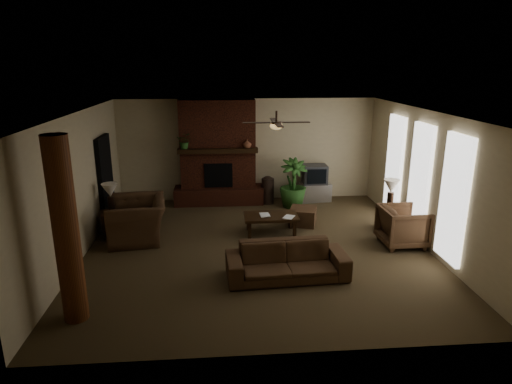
{
  "coord_description": "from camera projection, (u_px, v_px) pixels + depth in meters",
  "views": [
    {
      "loc": [
        -0.72,
        -8.45,
        3.72
      ],
      "look_at": [
        0.0,
        0.4,
        1.1
      ],
      "focal_mm": 30.86,
      "sensor_mm": 36.0,
      "label": 1
    }
  ],
  "objects": [
    {
      "name": "coffee_table",
      "position": [
        271.0,
        218.0,
        9.88
      ],
      "size": [
        1.2,
        0.7,
        0.43
      ],
      "color": "black",
      "rests_on": "ground"
    },
    {
      "name": "floor_vase",
      "position": [
        268.0,
        188.0,
        11.99
      ],
      "size": [
        0.34,
        0.34,
        0.77
      ],
      "color": "#2D2019",
      "rests_on": "ground"
    },
    {
      "name": "room_shell",
      "position": [
        258.0,
        183.0,
        8.79
      ],
      "size": [
        7.0,
        7.0,
        7.0
      ],
      "color": "#4A3B25",
      "rests_on": "ground"
    },
    {
      "name": "tv",
      "position": [
        315.0,
        174.0,
        12.12
      ],
      "size": [
        0.65,
        0.53,
        0.52
      ],
      "color": "#38383B",
      "rests_on": "tv_stand"
    },
    {
      "name": "ottoman",
      "position": [
        303.0,
        216.0,
        10.48
      ],
      "size": [
        0.75,
        0.75,
        0.4
      ],
      "primitive_type": "cube",
      "rotation": [
        0.0,
        0.0,
        -0.31
      ],
      "color": "#49321F",
      "rests_on": "ground"
    },
    {
      "name": "book_a",
      "position": [
        260.0,
        210.0,
        9.78
      ],
      "size": [
        0.22,
        0.05,
        0.29
      ],
      "primitive_type": "imported",
      "rotation": [
        0.0,
        0.0,
        0.08
      ],
      "color": "#999999",
      "rests_on": "coffee_table"
    },
    {
      "name": "windows",
      "position": [
        420.0,
        180.0,
        9.27
      ],
      "size": [
        0.08,
        3.65,
        2.35
      ],
      "color": "white",
      "rests_on": "ground"
    },
    {
      "name": "tv_stand",
      "position": [
        314.0,
        192.0,
        12.27
      ],
      "size": [
        0.9,
        0.6,
        0.5
      ],
      "primitive_type": "cube",
      "rotation": [
        0.0,
        0.0,
        0.12
      ],
      "color": "#B8B7BA",
      "rests_on": "ground"
    },
    {
      "name": "floor_plant",
      "position": [
        293.0,
        194.0,
        11.72
      ],
      "size": [
        1.01,
        1.43,
        0.73
      ],
      "primitive_type": "imported",
      "rotation": [
        0.0,
        0.0,
        0.23
      ],
      "color": "#2C5622",
      "rests_on": "ground"
    },
    {
      "name": "log_column",
      "position": [
        66.0,
        232.0,
        6.27
      ],
      "size": [
        0.36,
        0.36,
        2.8
      ],
      "primitive_type": "cylinder",
      "color": "brown",
      "rests_on": "ground"
    },
    {
      "name": "mantel_vase",
      "position": [
        247.0,
        144.0,
        11.54
      ],
      "size": [
        0.27,
        0.28,
        0.22
      ],
      "primitive_type": "imported",
      "rotation": [
        0.0,
        0.0,
        -0.26
      ],
      "color": "brown",
      "rests_on": "fireplace"
    },
    {
      "name": "sofa",
      "position": [
        287.0,
        256.0,
        7.82
      ],
      "size": [
        2.19,
        0.76,
        0.84
      ],
      "primitive_type": "imported",
      "rotation": [
        0.0,
        0.0,
        0.06
      ],
      "color": "#49321F",
      "rests_on": "ground"
    },
    {
      "name": "mantel_plant",
      "position": [
        185.0,
        143.0,
        11.41
      ],
      "size": [
        0.41,
        0.45,
        0.33
      ],
      "primitive_type": "imported",
      "rotation": [
        0.0,
        0.0,
        -0.09
      ],
      "color": "#2C5622",
      "rests_on": "fireplace"
    },
    {
      "name": "armchair_right",
      "position": [
        403.0,
        224.0,
        9.21
      ],
      "size": [
        0.86,
        0.91,
        0.92
      ],
      "primitive_type": "imported",
      "rotation": [
        0.0,
        0.0,
        1.59
      ],
      "color": "#49321F",
      "rests_on": "ground"
    },
    {
      "name": "book_b",
      "position": [
        284.0,
        211.0,
        9.71
      ],
      "size": [
        0.2,
        0.12,
        0.29
      ],
      "primitive_type": "imported",
      "rotation": [
        0.0,
        0.0,
        -0.49
      ],
      "color": "#999999",
      "rests_on": "coffee_table"
    },
    {
      "name": "armchair_left",
      "position": [
        137.0,
        213.0,
        9.5
      ],
      "size": [
        1.09,
        1.49,
        1.2
      ],
      "primitive_type": "imported",
      "rotation": [
        0.0,
        0.0,
        -1.42
      ],
      "color": "#49321F",
      "rests_on": "ground"
    },
    {
      "name": "side_table_right",
      "position": [
        389.0,
        218.0,
        10.14
      ],
      "size": [
        0.63,
        0.63,
        0.55
      ],
      "primitive_type": "cube",
      "rotation": [
        0.0,
        0.0,
        -0.31
      ],
      "color": "black",
      "rests_on": "ground"
    },
    {
      "name": "fireplace",
      "position": [
        218.0,
        161.0,
        11.88
      ],
      "size": [
        2.4,
        0.7,
        2.8
      ],
      "color": "#4D2114",
      "rests_on": "ground"
    },
    {
      "name": "side_table_left",
      "position": [
        113.0,
        223.0,
        9.81
      ],
      "size": [
        0.61,
        0.61,
        0.55
      ],
      "primitive_type": "cube",
      "rotation": [
        0.0,
        0.0,
        0.26
      ],
      "color": "black",
      "rests_on": "ground"
    },
    {
      "name": "lamp_right",
      "position": [
        391.0,
        188.0,
        9.91
      ],
      "size": [
        0.41,
        0.41,
        0.65
      ],
      "color": "black",
      "rests_on": "side_table_right"
    },
    {
      "name": "ceiling_fan",
      "position": [
        276.0,
        124.0,
        8.79
      ],
      "size": [
        1.35,
        1.35,
        0.37
      ],
      "color": "black",
      "rests_on": "ceiling"
    },
    {
      "name": "doorway",
      "position": [
        106.0,
        181.0,
        10.35
      ],
      "size": [
        0.1,
        1.0,
        2.1
      ],
      "primitive_type": "cube",
      "color": "black",
      "rests_on": "ground"
    },
    {
      "name": "lamp_left",
      "position": [
        110.0,
        192.0,
        9.58
      ],
      "size": [
        0.42,
        0.42,
        0.65
      ],
      "color": "black",
      "rests_on": "side_table_left"
    }
  ]
}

